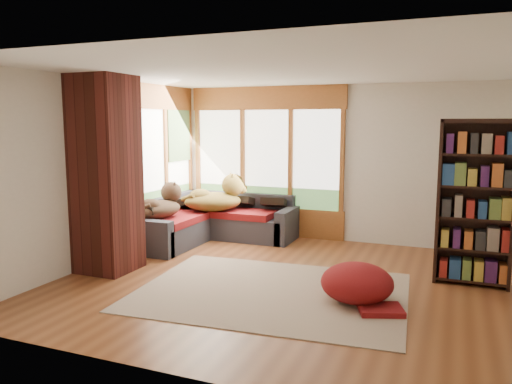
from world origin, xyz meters
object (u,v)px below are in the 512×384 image
Objects in this scene: area_rug at (271,291)px; pouf at (357,282)px; sectional_sofa at (208,222)px; dog_brindle at (162,200)px; bookshelf at (475,203)px; brick_chimney at (106,175)px; dog_tan at (218,192)px.

area_rug is 1.02m from pouf.
pouf is (0.99, 0.06, 0.22)m from area_rug.
sectional_sofa is 1.00m from dog_brindle.
dog_brindle is (-2.33, 1.31, 0.77)m from area_rug.
bookshelf is (2.18, 1.20, 1.01)m from area_rug.
pouf is 3.59m from dog_brindle.
sectional_sofa is 2.34× the size of dog_brindle.
sectional_sofa is (0.45, 2.05, -1.00)m from brick_chimney.
bookshelf is 1.83m from pouf.
brick_chimney is at bearing -138.38° from dog_tan.
pouf is 0.86× the size of dog_brindle.
bookshelf is at bearing -46.74° from dog_tan.
sectional_sofa is 0.54m from dog_tan.
brick_chimney is 2.30× the size of dog_tan.
pouf is at bearing -100.04° from dog_brindle.
brick_chimney is at bearing -179.51° from pouf.
sectional_sofa is at bearing 167.89° from bookshelf.
area_rug is 2.69m from bookshelf.
pouf is at bearing -70.34° from dog_tan.
brick_chimney is at bearing -165.55° from bookshelf.
sectional_sofa is 0.71× the size of area_rug.
brick_chimney is 4.70m from bookshelf.
brick_chimney reaches higher than dog_tan.
brick_chimney is 2.27m from dog_tan.
brick_chimney reaches higher than area_rug.
brick_chimney is 0.84× the size of area_rug.
bookshelf is at bearing 14.45° from brick_chimney.
dog_brindle is (-0.42, -0.77, 0.47)m from sectional_sofa.
dog_brindle is (0.03, 1.28, -0.53)m from brick_chimney.
bookshelf is 1.79× the size of dog_tan.
pouf is (3.35, 0.03, -1.07)m from brick_chimney.
sectional_sofa is at bearing 77.71° from brick_chimney.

